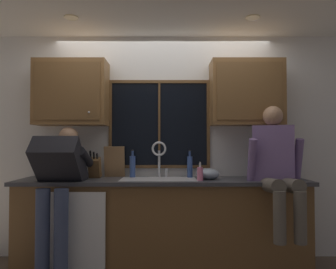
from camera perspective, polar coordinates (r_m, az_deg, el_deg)
back_wall at (r=3.84m, az=-0.70°, el=-1.94°), size 5.39×0.12×2.55m
ceiling_downlight_left at (r=3.55m, az=-16.39°, el=19.04°), size 0.14×0.14×0.01m
ceiling_downlight_right at (r=3.52m, az=14.79°, el=19.22°), size 0.14×0.14×0.01m
window_glass at (r=3.78m, az=-1.34°, el=1.84°), size 1.10×0.02×0.95m
window_frame_top at (r=3.83m, az=-1.34°, el=9.23°), size 1.17×0.02×0.04m
window_frame_bottom at (r=3.77m, az=-1.35°, el=-5.64°), size 1.17×0.02×0.04m
window_frame_left at (r=3.83m, az=-9.87°, el=1.83°), size 0.03×0.02×0.95m
window_frame_right at (r=3.80m, az=7.26°, el=1.84°), size 0.03×0.02×0.95m
window_mullion_center at (r=3.77m, az=-1.34°, el=1.86°), size 0.02×0.02×0.95m
lower_cabinet_run at (r=3.59m, az=-0.80°, el=-15.42°), size 2.99×0.58×0.88m
countertop at (r=3.49m, az=-0.80°, el=-8.14°), size 3.05×0.62×0.04m
dishwasher_front at (r=3.40m, az=-15.87°, el=-15.83°), size 0.60×0.02×0.74m
upper_cabinet_left at (r=3.81m, az=-16.33°, el=6.95°), size 0.79×0.36×0.72m
upper_cabinet_right at (r=3.76m, az=13.74°, el=7.05°), size 0.79×0.36×0.72m
sink at (r=3.51m, az=-1.47°, el=-9.38°), size 0.80×0.46×0.21m
faucet at (r=3.66m, az=-1.27°, el=-3.55°), size 0.18×0.09×0.40m
person_standing at (r=3.40m, az=-18.34°, el=-7.72°), size 0.53×0.72×1.47m
person_sitting_on_counter at (r=3.39m, az=18.67°, el=-4.80°), size 0.54×0.65×1.26m
knife_block at (r=3.69m, az=-12.49°, el=-5.74°), size 0.12×0.18×0.32m
cutting_board at (r=3.75m, az=-9.15°, el=-4.73°), size 0.23×0.09×0.35m
mixing_bowl at (r=3.50m, az=7.20°, el=-6.88°), size 0.24×0.24×0.12m
soap_dispenser at (r=3.35m, az=5.83°, el=-6.80°), size 0.06×0.07×0.19m
bottle_green_glass at (r=3.69m, az=-6.03°, el=-5.48°), size 0.07×0.07×0.31m
bottle_tall_clear at (r=3.66m, az=4.04°, el=-5.55°), size 0.06×0.06×0.30m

